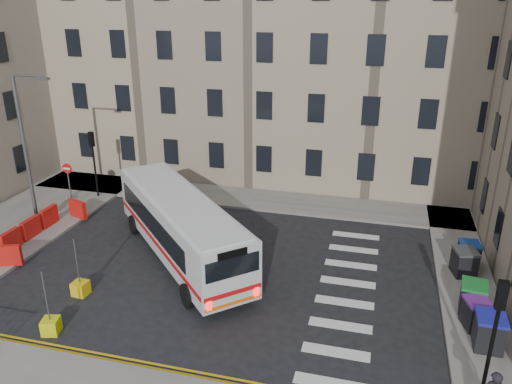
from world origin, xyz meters
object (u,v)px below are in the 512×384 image
at_px(wheelie_bin_e, 469,254).
at_px(bollard_chevron, 51,326).
at_px(wheelie_bin_a, 489,331).
at_px(wheelie_bin_b, 476,314).
at_px(wheelie_bin_c, 473,297).
at_px(bollard_yellow, 81,288).
at_px(streetlamp, 25,150).
at_px(bus, 180,224).
at_px(wheelie_bin_d, 464,262).

distance_m(wheelie_bin_e, bollard_chevron, 18.07).
height_order(wheelie_bin_a, wheelie_bin_b, wheelie_bin_a).
height_order(wheelie_bin_a, bollard_chevron, wheelie_bin_a).
height_order(wheelie_bin_c, bollard_yellow, wheelie_bin_c).
bearing_deg(streetlamp, bollard_yellow, -41.23).
distance_m(bus, wheelie_bin_b, 13.09).
relative_size(streetlamp, wheelie_bin_b, 6.68).
bearing_deg(wheelie_bin_a, wheelie_bin_c, 98.27).
distance_m(bus, wheelie_bin_d, 12.98).
xyz_separation_m(wheelie_bin_c, bollard_yellow, (-15.70, -2.68, -0.47)).
relative_size(wheelie_bin_a, bollard_chevron, 2.11).
xyz_separation_m(wheelie_bin_b, bollard_chevron, (-15.27, -4.21, -0.42)).
height_order(wheelie_bin_a, wheelie_bin_c, wheelie_bin_a).
xyz_separation_m(streetlamp, bollard_chevron, (6.61, -8.00, -4.04)).
bearing_deg(bollard_yellow, bus, 54.82).
xyz_separation_m(bus, wheelie_bin_d, (12.85, 1.55, -1.01)).
height_order(wheelie_bin_b, wheelie_bin_c, wheelie_bin_c).
height_order(streetlamp, wheelie_bin_e, streetlamp).
height_order(wheelie_bin_c, wheelie_bin_d, wheelie_bin_c).
height_order(wheelie_bin_b, bollard_chevron, wheelie_bin_b).
bearing_deg(wheelie_bin_e, streetlamp, 178.51).
relative_size(bus, wheelie_bin_b, 8.09).
bearing_deg(wheelie_bin_b, streetlamp, 154.51).
height_order(streetlamp, wheelie_bin_d, streetlamp).
bearing_deg(wheelie_bin_b, bollard_chevron, 179.74).
bearing_deg(wheelie_bin_c, wheelie_bin_e, 93.08).
height_order(wheelie_bin_a, wheelie_bin_d, wheelie_bin_a).
bearing_deg(bollard_yellow, wheelie_bin_c, 9.68).
height_order(wheelie_bin_a, wheelie_bin_e, wheelie_bin_a).
distance_m(streetlamp, wheelie_bin_a, 22.95).
bearing_deg(wheelie_bin_e, bollard_chevron, -154.07).
bearing_deg(streetlamp, wheelie_bin_d, 0.52).
distance_m(wheelie_bin_a, wheelie_bin_c, 2.17).
xyz_separation_m(wheelie_bin_a, wheelie_bin_b, (-0.25, 1.11, -0.07)).
relative_size(wheelie_bin_b, bollard_chevron, 2.03).
relative_size(wheelie_bin_a, wheelie_bin_d, 1.00).
height_order(bus, wheelie_bin_d, bus).
bearing_deg(bollard_chevron, streetlamp, 129.57).
relative_size(wheelie_bin_a, bollard_yellow, 2.11).
xyz_separation_m(bus, wheelie_bin_c, (12.82, -1.40, -0.99)).
xyz_separation_m(wheelie_bin_a, wheelie_bin_d, (-0.22, 5.10, -0.04)).
bearing_deg(wheelie_bin_d, wheelie_bin_e, 58.75).
bearing_deg(wheelie_bin_d, wheelie_bin_b, -103.68).
xyz_separation_m(wheelie_bin_d, wheelie_bin_e, (0.30, 0.91, -0.04)).
bearing_deg(streetlamp, wheelie_bin_a, -12.49).
relative_size(wheelie_bin_b, bollard_yellow, 2.03).
height_order(streetlamp, wheelie_bin_a, streetlamp).
bearing_deg(wheelie_bin_b, bus, 153.54).
height_order(wheelie_bin_b, bollard_yellow, wheelie_bin_b).
xyz_separation_m(streetlamp, wheelie_bin_a, (22.14, -4.90, -3.55)).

